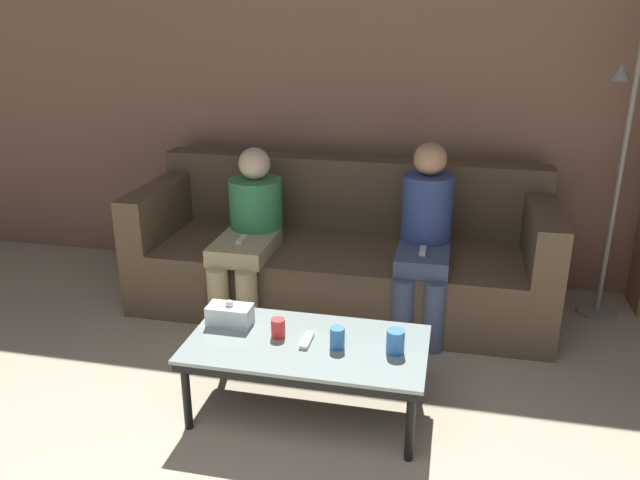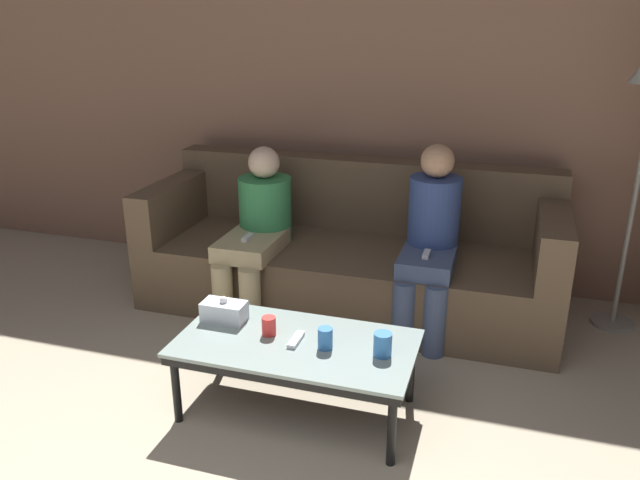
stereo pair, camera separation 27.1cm
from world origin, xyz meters
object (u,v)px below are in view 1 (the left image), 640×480
object	(u,v)px
cup_near_left	(337,338)
seated_person_left_end	(250,227)
tissue_box	(230,315)
game_remote	(307,340)
couch	(342,255)
cup_near_right	(395,342)
seated_person_mid_left	(425,233)
coffee_table	(307,349)
standing_lamp	(627,147)
cup_far_center	(278,328)

from	to	relation	value
cup_near_left	seated_person_left_end	size ratio (longest dim) A/B	0.10
tissue_box	game_remote	distance (m)	0.43
couch	game_remote	world-z (taller)	couch
cup_near_right	seated_person_mid_left	world-z (taller)	seated_person_mid_left
coffee_table	game_remote	bearing A→B (deg)	-86.42
game_remote	seated_person_left_end	xyz separation A→B (m)	(-0.62, 1.03, 0.17)
game_remote	standing_lamp	distance (m)	2.28
coffee_table	cup_near_right	size ratio (longest dim) A/B	10.03
coffee_table	seated_person_left_end	distance (m)	1.22
seated_person_mid_left	tissue_box	bearing A→B (deg)	-133.05
cup_near_right	seated_person_mid_left	xyz separation A→B (m)	(0.06, 1.06, 0.16)
tissue_box	standing_lamp	bearing A→B (deg)	33.65
cup_far_center	tissue_box	xyz separation A→B (m)	(-0.27, 0.07, 0.01)
seated_person_left_end	standing_lamp	bearing A→B (deg)	10.66
cup_near_left	game_remote	xyz separation A→B (m)	(-0.15, 0.02, -0.04)
cup_near_left	game_remote	distance (m)	0.16
tissue_box	game_remote	xyz separation A→B (m)	(0.42, -0.10, -0.04)
couch	seated_person_mid_left	world-z (taller)	seated_person_mid_left
cup_near_left	seated_person_mid_left	world-z (taller)	seated_person_mid_left
standing_lamp	tissue_box	bearing A→B (deg)	-146.35
seated_person_mid_left	couch	bearing A→B (deg)	157.75
cup_near_left	seated_person_left_end	xyz separation A→B (m)	(-0.77, 1.05, 0.13)
cup_far_center	seated_person_left_end	xyz separation A→B (m)	(-0.47, 1.00, 0.14)
couch	cup_near_right	world-z (taller)	couch
tissue_box	game_remote	bearing A→B (deg)	-13.15
cup_near_left	cup_near_right	distance (m)	0.27
game_remote	cup_near_left	bearing A→B (deg)	-7.14
tissue_box	cup_near_left	bearing A→B (deg)	-11.58
seated_person_mid_left	cup_near_left	bearing A→B (deg)	-106.98
couch	tissue_box	world-z (taller)	couch
couch	game_remote	bearing A→B (deg)	-86.92
seated_person_mid_left	cup_near_right	bearing A→B (deg)	-93.32
tissue_box	seated_person_left_end	bearing A→B (deg)	102.02
cup_far_center	seated_person_mid_left	distance (m)	1.21
seated_person_left_end	seated_person_mid_left	distance (m)	1.09
couch	seated_person_mid_left	distance (m)	0.65
couch	cup_near_right	size ratio (longest dim) A/B	23.43
cup_far_center	standing_lamp	bearing A→B (deg)	38.92
standing_lamp	seated_person_mid_left	size ratio (longest dim) A/B	1.58
standing_lamp	coffee_table	bearing A→B (deg)	-138.10
cup_near_left	tissue_box	distance (m)	0.58
cup_near_left	game_remote	bearing A→B (deg)	172.86
coffee_table	seated_person_mid_left	xyz separation A→B (m)	(0.48, 1.05, 0.25)
couch	standing_lamp	xyz separation A→B (m)	(1.69, 0.17, 0.77)
game_remote	tissue_box	bearing A→B (deg)	166.85
game_remote	standing_lamp	size ratio (longest dim) A/B	0.08
game_remote	standing_lamp	world-z (taller)	standing_lamp
seated_person_left_end	coffee_table	bearing A→B (deg)	-59.18
cup_far_center	standing_lamp	world-z (taller)	standing_lamp
cup_near_right	standing_lamp	world-z (taller)	standing_lamp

